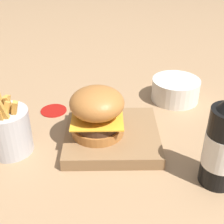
% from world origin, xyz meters
% --- Properties ---
extents(ground_plane, '(6.00, 6.00, 0.00)m').
position_xyz_m(ground_plane, '(0.00, 0.00, 0.00)').
color(ground_plane, '#9E7A56').
extents(serving_board, '(0.20, 0.21, 0.03)m').
position_xyz_m(serving_board, '(-0.02, 0.03, 0.01)').
color(serving_board, olive).
rests_on(serving_board, ground_plane).
extents(burger, '(0.12, 0.12, 0.11)m').
position_xyz_m(burger, '(-0.02, 0.06, 0.08)').
color(burger, '#AD6B33').
rests_on(burger, serving_board).
extents(ketchup_bottle, '(0.07, 0.07, 0.19)m').
position_xyz_m(ketchup_bottle, '(-0.15, -0.17, 0.09)').
color(ketchup_bottle, black).
rests_on(ketchup_bottle, ground_plane).
extents(fries_basket, '(0.09, 0.09, 0.15)m').
position_xyz_m(fries_basket, '(-0.05, 0.25, 0.05)').
color(fries_basket, '#B7B7BC').
rests_on(fries_basket, ground_plane).
extents(side_bowl, '(0.13, 0.13, 0.06)m').
position_xyz_m(side_bowl, '(0.17, -0.15, 0.03)').
color(side_bowl, silver).
rests_on(side_bowl, ground_plane).
extents(ketchup_puddle, '(0.07, 0.07, 0.00)m').
position_xyz_m(ketchup_puddle, '(0.11, 0.18, 0.00)').
color(ketchup_puddle, '#9E140F').
rests_on(ketchup_puddle, ground_plane).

